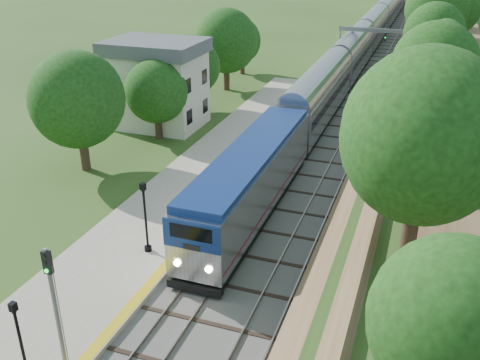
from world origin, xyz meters
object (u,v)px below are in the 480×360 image
(station_building, at_px, (157,83))
(signal_gantry, at_px, (372,40))
(lamppost_mid, at_px, (22,349))
(lamppost_far, at_px, (146,222))
(train, at_px, (372,32))
(signal_platform, at_px, (54,297))
(signal_farside, at_px, (363,151))

(station_building, height_order, signal_gantry, station_building)
(lamppost_mid, relative_size, lamppost_far, 0.93)
(train, xyz_separation_m, signal_platform, (-2.90, -76.52, 1.61))
(train, relative_size, signal_farside, 25.44)
(signal_gantry, relative_size, signal_farside, 1.50)
(station_building, relative_size, signal_farside, 1.54)
(signal_gantry, distance_m, lamppost_far, 46.23)
(lamppost_mid, xyz_separation_m, signal_farside, (9.89, 21.72, 1.40))
(lamppost_mid, bearing_deg, signal_gantry, 83.72)
(lamppost_mid, bearing_deg, signal_platform, 57.98)
(station_building, bearing_deg, train, 73.34)
(signal_gantry, distance_m, train, 22.08)
(lamppost_far, xyz_separation_m, signal_platform, (1.05, -9.02, 1.62))
(lamppost_far, bearing_deg, train, 86.65)
(lamppost_far, bearing_deg, signal_platform, -83.36)
(signal_gantry, bearing_deg, station_building, -123.38)
(signal_platform, bearing_deg, train, 87.83)
(train, bearing_deg, signal_gantry, -83.53)
(train, bearing_deg, signal_farside, -83.69)
(lamppost_mid, bearing_deg, train, 87.28)
(signal_farside, bearing_deg, signal_platform, -113.99)
(train, distance_m, signal_platform, 76.59)
(station_building, bearing_deg, signal_gantry, 56.62)
(train, bearing_deg, station_building, -106.66)
(signal_gantry, xyz_separation_m, signal_platform, (-5.37, -54.72, -0.94))
(train, bearing_deg, lamppost_far, -93.35)
(signal_platform, height_order, signal_farside, signal_platform)
(lamppost_far, relative_size, signal_platform, 0.74)
(signal_farside, bearing_deg, signal_gantry, 96.21)
(lamppost_far, xyz_separation_m, signal_farside, (10.15, 11.43, 1.28))
(lamppost_mid, xyz_separation_m, signal_platform, (0.79, 1.27, 1.75))
(train, relative_size, lamppost_mid, 36.18)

